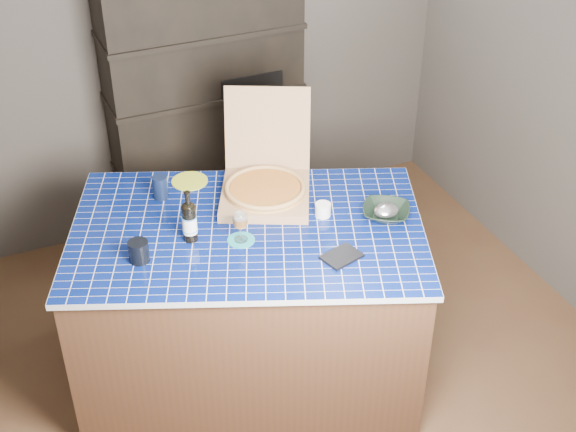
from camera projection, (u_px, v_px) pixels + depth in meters
name	position (u px, v px, depth m)	size (l,w,h in m)	color
room	(305.00, 181.00, 3.76)	(3.50, 3.50, 3.50)	brown
shelving_unit	(206.00, 111.00, 5.12)	(1.20, 0.41, 1.80)	black
kitchen_island	(250.00, 302.00, 4.22)	(2.03, 1.67, 0.96)	#42271A
pizza_box	(266.00, 185.00, 4.15)	(0.64, 0.69, 0.49)	#9C7850
mead_bottle	(189.00, 221.00, 3.81)	(0.07, 0.07, 0.27)	black
teal_trivet	(241.00, 240.00, 3.87)	(0.13, 0.13, 0.01)	teal
wine_glass	(240.00, 220.00, 3.80)	(0.07, 0.07, 0.17)	white
tumbler	(139.00, 251.00, 3.71)	(0.10, 0.10, 0.11)	black
dvd_case	(342.00, 256.00, 3.75)	(0.13, 0.18, 0.01)	black
bowl	(386.00, 212.00, 4.02)	(0.24, 0.24, 0.06)	black
foil_contents	(386.00, 210.00, 4.01)	(0.13, 0.11, 0.06)	silver
white_jar	(323.00, 210.00, 4.03)	(0.08, 0.08, 0.07)	white
navy_cup	(160.00, 187.00, 4.15)	(0.08, 0.08, 0.12)	black
green_trivet	(190.00, 181.00, 4.31)	(0.20, 0.20, 0.01)	#AEC129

